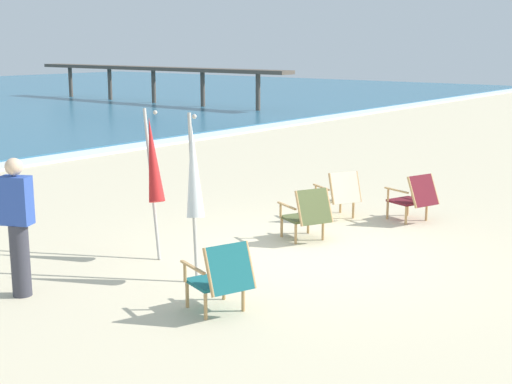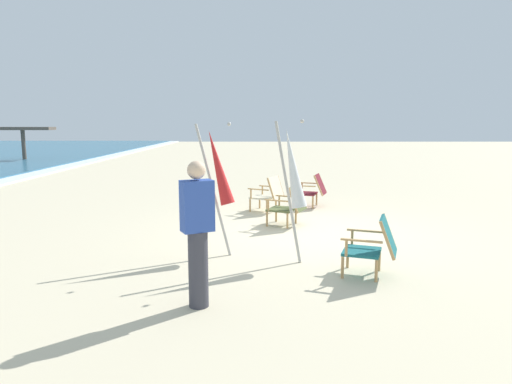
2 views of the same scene
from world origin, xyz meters
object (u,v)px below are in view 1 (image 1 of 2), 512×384
at_px(beach_chair_mid_center, 222,276).
at_px(umbrella_furled_white, 194,172).
at_px(person_near_chairs, 18,226).
at_px(beach_chair_far_center, 308,213).
at_px(umbrella_furled_red, 153,161).
at_px(beach_chair_back_left, 415,196).
at_px(beach_chair_front_right, 340,194).

height_order(beach_chair_mid_center, umbrella_furled_white, umbrella_furled_white).
height_order(umbrella_furled_white, person_near_chairs, umbrella_furled_white).
distance_m(beach_chair_far_center, person_near_chairs, 4.23).
bearing_deg(umbrella_furled_red, beach_chair_mid_center, -116.26).
distance_m(beach_chair_far_center, beach_chair_back_left, 2.18).
distance_m(beach_chair_mid_center, umbrella_furled_white, 1.55).
bearing_deg(person_near_chairs, beach_chair_front_right, -9.64).
relative_size(beach_chair_mid_center, umbrella_furled_white, 0.40).
bearing_deg(person_near_chairs, umbrella_furled_red, -1.56).
relative_size(umbrella_furled_red, person_near_chairs, 1.25).
distance_m(beach_chair_front_right, beach_chair_back_left, 1.23).
distance_m(beach_chair_far_center, beach_chair_mid_center, 3.12).
distance_m(beach_chair_front_right, beach_chair_mid_center, 4.63).
relative_size(beach_chair_far_center, beach_chair_back_left, 1.02).
bearing_deg(beach_chair_front_right, beach_chair_back_left, -61.25).
bearing_deg(beach_chair_back_left, umbrella_furled_red, 153.93).
distance_m(umbrella_furled_red, umbrella_furled_white, 1.17).
distance_m(beach_chair_front_right, umbrella_furled_red, 3.62).
bearing_deg(beach_chair_far_center, umbrella_furled_red, 147.48).
bearing_deg(umbrella_furled_red, beach_chair_far_center, -32.52).
height_order(beach_chair_far_center, beach_chair_front_right, beach_chair_front_right).
bearing_deg(person_near_chairs, beach_chair_mid_center, -65.05).
relative_size(umbrella_furled_red, umbrella_furled_white, 0.98).
xyz_separation_m(beach_chair_far_center, umbrella_furled_white, (-2.30, 0.12, 0.93)).
relative_size(beach_chair_front_right, beach_chair_mid_center, 1.03).
distance_m(beach_chair_back_left, umbrella_furled_white, 4.53).
bearing_deg(umbrella_furled_white, beach_chair_far_center, -3.01).
bearing_deg(umbrella_furled_white, beach_chair_back_left, -10.91).
bearing_deg(beach_chair_back_left, beach_chair_far_center, 160.71).
xyz_separation_m(beach_chair_mid_center, umbrella_furled_white, (0.68, 1.04, 0.93)).
bearing_deg(umbrella_furled_red, beach_chair_back_left, -26.07).
bearing_deg(person_near_chairs, beach_chair_far_center, -17.78).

